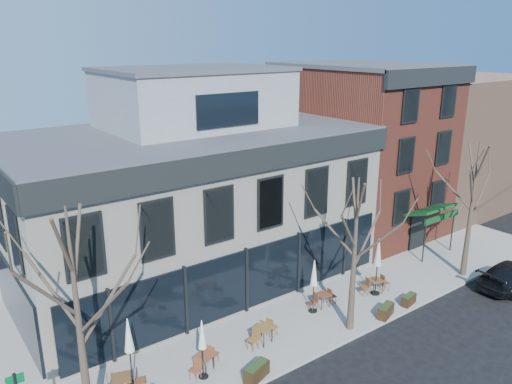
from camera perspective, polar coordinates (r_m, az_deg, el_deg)
ground at (r=24.51m, az=-1.22°, el=-13.90°), size 120.00×120.00×0.00m
sidewalk_front at (r=24.88m, az=8.04°, el=-13.37°), size 33.50×4.70×0.15m
corner_building at (r=26.57m, az=-7.51°, el=-0.37°), size 18.39×10.39×11.10m
red_brick_building at (r=34.22m, az=11.77°, el=4.91°), size 8.20×11.78×11.18m
bg_building at (r=42.77m, az=19.74°, el=5.77°), size 12.00×12.00×10.00m
tree_corner at (r=16.67m, az=-19.53°, el=-14.06°), size 3.93×3.98×7.92m
tree_mid at (r=21.97m, az=11.21°, el=-6.93°), size 3.50×3.55×7.04m
tree_right at (r=28.86m, az=23.42°, el=-1.72°), size 3.72×3.77×7.48m
cafe_set_0 at (r=19.98m, az=-15.14°, el=-20.45°), size 1.78×0.95×0.92m
cafe_set_1 at (r=20.61m, az=-5.91°, el=-18.68°), size 1.63×1.01×0.85m
cafe_set_2 at (r=22.09m, az=0.80°, el=-15.80°), size 1.79×0.84×0.92m
cafe_set_3 at (r=24.93m, az=7.64°, el=-11.98°), size 1.57×0.68×0.81m
cafe_set_5 at (r=26.63m, az=13.44°, el=-10.24°), size 1.73×0.82×0.89m
umbrella_0 at (r=19.50m, az=-14.33°, el=-15.95°), size 0.45×0.45×2.83m
umbrella_1 at (r=19.57m, az=-6.18°, el=-16.21°), size 0.40×0.40×2.47m
umbrella_2 at (r=23.77m, az=6.65°, el=-9.47°), size 0.43×0.43×2.67m
umbrella_4 at (r=25.80m, az=13.76°, el=-7.03°), size 0.49×0.49×3.04m
planter_1 at (r=20.21m, az=0.08°, el=-19.81°), size 1.23×0.80×0.64m
planter_2 at (r=24.75m, az=14.62°, el=-12.98°), size 1.15×0.74×0.60m
planter_3 at (r=26.06m, az=17.06°, el=-11.67°), size 0.99×0.55×0.52m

